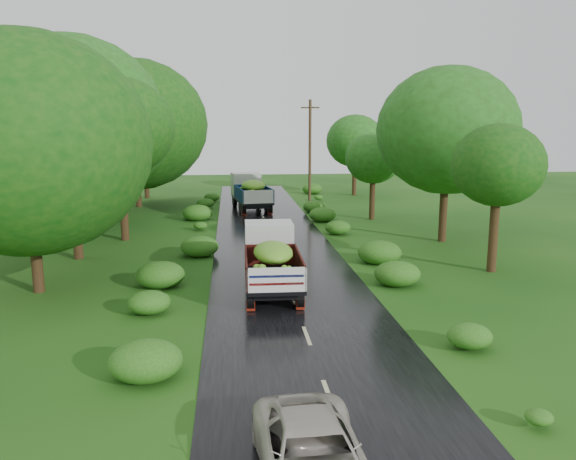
{
  "coord_description": "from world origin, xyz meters",
  "views": [
    {
      "loc": [
        -2.33,
        -16.8,
        6.62
      ],
      "look_at": [
        0.36,
        9.36,
        1.7
      ],
      "focal_mm": 35.0,
      "sensor_mm": 36.0,
      "label": 1
    }
  ],
  "objects": [
    {
      "name": "road",
      "position": [
        0.0,
        5.0,
        0.01
      ],
      "size": [
        6.5,
        80.0,
        0.02
      ],
      "primitive_type": "cube",
      "color": "black",
      "rests_on": "ground"
    },
    {
      "name": "trees_right",
      "position": [
        9.35,
        19.59,
        5.42
      ],
      "size": [
        5.55,
        31.85,
        8.12
      ],
      "color": "black",
      "rests_on": "ground"
    },
    {
      "name": "utility_pole",
      "position": [
        4.25,
        29.51,
        4.47
      ],
      "size": [
        1.49,
        0.51,
        8.69
      ],
      "rotation": [
        0.0,
        0.0,
        -0.27
      ],
      "color": "#382616",
      "rests_on": "ground"
    },
    {
      "name": "road_lines",
      "position": [
        0.0,
        6.0,
        0.02
      ],
      "size": [
        0.12,
        69.6,
        0.0
      ],
      "color": "#BFB78C",
      "rests_on": "road"
    },
    {
      "name": "car",
      "position": [
        -0.92,
        -7.56,
        0.62
      ],
      "size": [
        2.14,
        4.39,
        1.2
      ],
      "primitive_type": "imported",
      "rotation": [
        0.0,
        0.0,
        0.03
      ],
      "color": "beige",
      "rests_on": "road"
    },
    {
      "name": "truck_far",
      "position": [
        -0.79,
        27.5,
        1.56
      ],
      "size": [
        3.19,
        6.82,
        2.76
      ],
      "rotation": [
        0.0,
        0.0,
        0.14
      ],
      "color": "black",
      "rests_on": "ground"
    },
    {
      "name": "ground",
      "position": [
        0.0,
        0.0,
        0.0
      ],
      "size": [
        120.0,
        120.0,
        0.0
      ],
      "primitive_type": "plane",
      "color": "#12400D",
      "rests_on": "ground"
    },
    {
      "name": "shrubs",
      "position": [
        0.0,
        14.0,
        0.35
      ],
      "size": [
        11.9,
        44.0,
        0.7
      ],
      "color": "#205514",
      "rests_on": "ground"
    },
    {
      "name": "trees_left",
      "position": [
        -10.42,
        20.96,
        6.41
      ],
      "size": [
        7.87,
        33.87,
        9.17
      ],
      "color": "black",
      "rests_on": "ground"
    },
    {
      "name": "truck_near",
      "position": [
        -0.75,
        5.23,
        1.41
      ],
      "size": [
        2.19,
        5.96,
        2.49
      ],
      "rotation": [
        0.0,
        0.0,
        -0.02
      ],
      "color": "black",
      "rests_on": "ground"
    }
  ]
}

